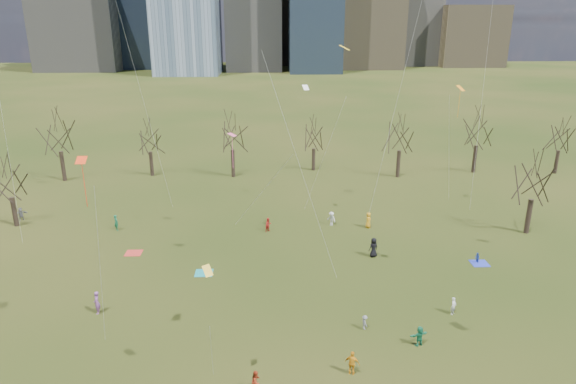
{
  "coord_description": "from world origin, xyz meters",
  "views": [
    {
      "loc": [
        -1.59,
        -32.15,
        21.95
      ],
      "look_at": [
        0.0,
        12.0,
        7.0
      ],
      "focal_mm": 32.0,
      "sensor_mm": 36.0,
      "label": 1
    }
  ],
  "objects_px": {
    "blanket_navy": "(479,263)",
    "person_1": "(454,306)",
    "person_4": "(352,363)",
    "person_2": "(256,381)",
    "blanket_teal": "(204,273)",
    "blanket_crimson": "(134,253)"
  },
  "relations": [
    {
      "from": "blanket_navy",
      "to": "person_2",
      "type": "xyz_separation_m",
      "value": [
        -20.71,
        -16.79,
        0.72
      ]
    },
    {
      "from": "blanket_teal",
      "to": "blanket_navy",
      "type": "relative_size",
      "value": 1.0
    },
    {
      "from": "blanket_navy",
      "to": "person_4",
      "type": "height_order",
      "value": "person_4"
    },
    {
      "from": "blanket_navy",
      "to": "person_1",
      "type": "height_order",
      "value": "person_1"
    },
    {
      "from": "blanket_crimson",
      "to": "person_2",
      "type": "height_order",
      "value": "person_2"
    },
    {
      "from": "person_2",
      "to": "blanket_navy",
      "type": "bearing_deg",
      "value": -22.83
    },
    {
      "from": "blanket_teal",
      "to": "person_2",
      "type": "xyz_separation_m",
      "value": [
        5.12,
        -15.79,
        0.72
      ]
    },
    {
      "from": "blanket_crimson",
      "to": "person_1",
      "type": "distance_m",
      "value": 30.26
    },
    {
      "from": "blanket_teal",
      "to": "blanket_navy",
      "type": "bearing_deg",
      "value": 2.23
    },
    {
      "from": "person_4",
      "to": "blanket_crimson",
      "type": "bearing_deg",
      "value": -21.03
    },
    {
      "from": "person_4",
      "to": "person_2",
      "type": "bearing_deg",
      "value": 36.78
    },
    {
      "from": "person_1",
      "to": "blanket_navy",
      "type": "bearing_deg",
      "value": 12.25
    },
    {
      "from": "person_4",
      "to": "person_1",
      "type": "bearing_deg",
      "value": -118.55
    },
    {
      "from": "person_1",
      "to": "person_4",
      "type": "height_order",
      "value": "person_4"
    },
    {
      "from": "blanket_crimson",
      "to": "person_4",
      "type": "distance_m",
      "value": 26.61
    },
    {
      "from": "blanket_navy",
      "to": "person_2",
      "type": "height_order",
      "value": "person_2"
    },
    {
      "from": "blanket_crimson",
      "to": "blanket_teal",
      "type": "bearing_deg",
      "value": -30.95
    },
    {
      "from": "blanket_crimson",
      "to": "person_1",
      "type": "bearing_deg",
      "value": -23.38
    },
    {
      "from": "blanket_navy",
      "to": "person_4",
      "type": "bearing_deg",
      "value": -133.33
    },
    {
      "from": "person_2",
      "to": "person_4",
      "type": "bearing_deg",
      "value": -49.24
    },
    {
      "from": "blanket_navy",
      "to": "person_4",
      "type": "distance_m",
      "value": 21.2
    },
    {
      "from": "person_1",
      "to": "person_2",
      "type": "height_order",
      "value": "person_2"
    }
  ]
}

